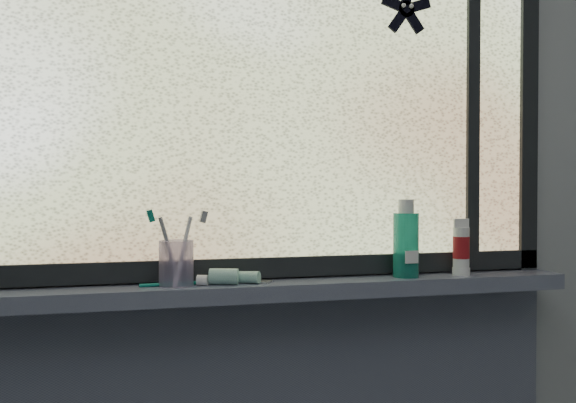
% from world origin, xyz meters
% --- Properties ---
extents(wall_back, '(3.00, 0.01, 2.50)m').
position_xyz_m(wall_back, '(0.00, 1.30, 1.25)').
color(wall_back, '#9EA3A8').
rests_on(wall_back, ground).
extents(windowsill, '(1.62, 0.14, 0.04)m').
position_xyz_m(windowsill, '(0.00, 1.23, 1.00)').
color(windowsill, '#545A70').
rests_on(windowsill, wall_back).
extents(window_pane, '(1.50, 0.01, 1.00)m').
position_xyz_m(window_pane, '(0.00, 1.28, 1.53)').
color(window_pane, silver).
rests_on(window_pane, wall_back).
extents(frame_bottom, '(1.60, 0.03, 0.05)m').
position_xyz_m(frame_bottom, '(0.00, 1.28, 1.05)').
color(frame_bottom, black).
rests_on(frame_bottom, windowsill).
extents(frame_right, '(0.05, 0.03, 1.10)m').
position_xyz_m(frame_right, '(0.78, 1.28, 1.53)').
color(frame_right, black).
rests_on(frame_right, wall_back).
extents(frame_mullion, '(0.03, 0.03, 1.00)m').
position_xyz_m(frame_mullion, '(0.60, 1.28, 1.53)').
color(frame_mullion, black).
rests_on(frame_mullion, wall_back).
extents(starfish_sticker, '(0.15, 0.02, 0.15)m').
position_xyz_m(starfish_sticker, '(0.40, 1.27, 1.72)').
color(starfish_sticker, black).
rests_on(starfish_sticker, window_pane).
extents(toothpaste_tube, '(0.22, 0.12, 0.04)m').
position_xyz_m(toothpaste_tube, '(-0.07, 1.21, 1.04)').
color(toothpaste_tube, white).
rests_on(toothpaste_tube, windowsill).
extents(toothbrush_cup, '(0.08, 0.08, 0.11)m').
position_xyz_m(toothbrush_cup, '(-0.21, 1.23, 1.07)').
color(toothbrush_cup, '#AE9DD0').
rests_on(toothbrush_cup, windowsill).
extents(toothbrush_lying, '(0.19, 0.03, 0.01)m').
position_xyz_m(toothbrush_lying, '(-0.21, 1.23, 1.03)').
color(toothbrush_lying, '#0C7462').
rests_on(toothbrush_lying, windowsill).
extents(mouthwash_bottle, '(0.07, 0.07, 0.16)m').
position_xyz_m(mouthwash_bottle, '(0.38, 1.22, 1.12)').
color(mouthwash_bottle, teal).
rests_on(mouthwash_bottle, windowsill).
extents(cream_tube, '(0.05, 0.05, 0.11)m').
position_xyz_m(cream_tube, '(0.54, 1.22, 1.10)').
color(cream_tube, silver).
rests_on(cream_tube, windowsill).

